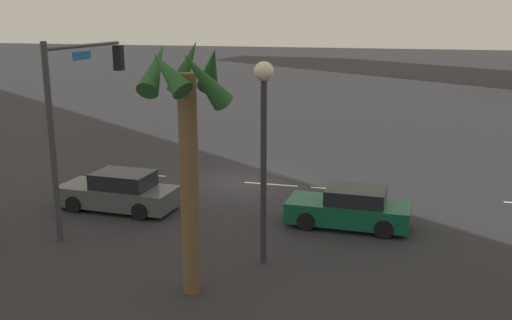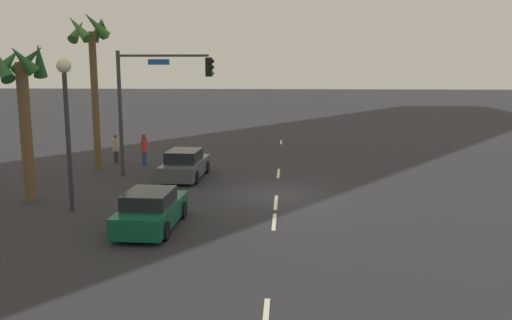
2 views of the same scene
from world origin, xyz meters
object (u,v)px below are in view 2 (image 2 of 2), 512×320
palm_tree_1 (22,89)px  pedestrian_1 (116,148)px  traffic_signal (151,92)px  streetlamp (66,105)px  car_2 (151,210)px  palm_tree_2 (91,52)px  car_0 (185,165)px  pedestrian_0 (144,149)px

palm_tree_1 → pedestrian_1: bearing=-4.8°
traffic_signal → streetlamp: bearing=167.2°
traffic_signal → palm_tree_1: size_ratio=0.96×
traffic_signal → streetlamp: size_ratio=1.08×
car_2 → palm_tree_2: size_ratio=0.50×
streetlamp → car_2: bearing=-119.9°
car_2 → streetlamp: 5.63m
car_2 → streetlamp: bearing=60.1°
car_0 → palm_tree_2: (1.90, 5.32, 5.75)m
streetlamp → palm_tree_1: bearing=59.8°
car_2 → palm_tree_1: 8.23m
car_0 → pedestrian_1: size_ratio=2.70×
streetlamp → car_0: bearing=-27.1°
pedestrian_1 → palm_tree_2: bearing=170.5°
streetlamp → palm_tree_1: palm_tree_1 is taller
car_0 → traffic_signal: traffic_signal is taller
pedestrian_1 → palm_tree_1: palm_tree_1 is taller
car_2 → streetlamp: streetlamp is taller
traffic_signal → pedestrian_0: 4.82m
car_0 → streetlamp: bearing=152.9°
pedestrian_1 → palm_tree_1: size_ratio=0.25×
traffic_signal → car_0: bearing=-102.4°
pedestrian_1 → palm_tree_2: 5.98m
palm_tree_1 → palm_tree_2: bearing=-3.3°
car_0 → pedestrian_1: (4.12, 4.95, 0.20)m
traffic_signal → palm_tree_2: bearing=66.9°
palm_tree_1 → palm_tree_2: palm_tree_2 is taller
car_2 → pedestrian_0: size_ratio=2.34×
pedestrian_0 → pedestrian_1: pedestrian_0 is taller
streetlamp → palm_tree_1: (1.39, 2.39, 0.56)m
car_0 → pedestrian_1: bearing=50.2°
streetlamp → pedestrian_0: streetlamp is taller
pedestrian_0 → car_2: bearing=-164.0°
palm_tree_2 → pedestrian_1: bearing=-9.5°
pedestrian_1 → car_2: bearing=-157.3°
traffic_signal → pedestrian_1: (3.74, 3.18, -3.50)m
car_0 → car_2: size_ratio=1.06×
car_2 → traffic_signal: (9.10, 2.20, 3.73)m
car_2 → palm_tree_2: 13.38m
pedestrian_0 → palm_tree_1: size_ratio=0.27×
car_0 → palm_tree_1: bearing=132.0°
pedestrian_1 → palm_tree_1: 10.09m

